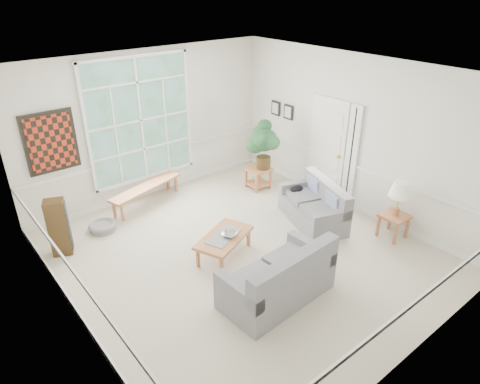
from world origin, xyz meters
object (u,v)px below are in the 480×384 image
Objects in this scene: loveseat_right at (313,203)px; loveseat_front at (277,272)px; coffee_table at (224,246)px; end_table at (258,178)px; side_table at (393,226)px.

loveseat_right is 0.89× the size of loveseat_front.
end_table reaches higher than coffee_table.
loveseat_right is 3.26× the size of side_table.
loveseat_front reaches higher than side_table.
side_table is at bearing -5.63° from loveseat_front.
loveseat_front is 3.44× the size of end_table.
coffee_table is at bearing -143.51° from end_table.
side_table is at bearing -79.47° from end_table.
end_table reaches higher than side_table.
loveseat_right reaches higher than side_table.
end_table is (2.14, 1.58, 0.04)m from coffee_table.
loveseat_front is at bearing -113.65° from coffee_table.
loveseat_front is 3.66× the size of side_table.
side_table is (0.56, -3.01, -0.01)m from end_table.
end_table is (0.16, 1.75, -0.16)m from loveseat_right.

